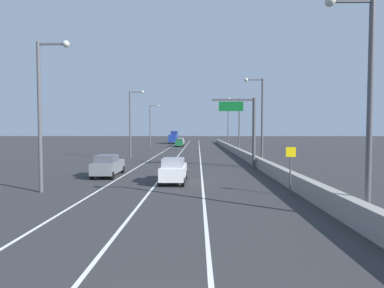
{
  "coord_description": "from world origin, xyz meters",
  "views": [
    {
      "loc": [
        1.15,
        -4.36,
        4.0
      ],
      "look_at": [
        0.14,
        46.92,
        1.74
      ],
      "focal_mm": 28.03,
      "sensor_mm": 36.0,
      "label": 1
    }
  ],
  "objects_px": {
    "overhead_sign_gantry": "(247,124)",
    "box_truck": "(174,138)",
    "lamp_post_right_near": "(364,93)",
    "car_green_0": "(179,143)",
    "lamp_post_left_far": "(151,124)",
    "car_gray_1": "(108,165)",
    "car_white_2": "(174,170)",
    "car_silver_3": "(181,142)",
    "lamp_post_right_fourth": "(227,124)",
    "lamp_post_left_mid": "(132,120)",
    "lamp_post_left_near": "(43,106)",
    "lamp_post_right_second": "(260,116)",
    "lamp_post_right_third": "(238,122)",
    "speed_advisory_sign": "(290,167)"
  },
  "relations": [
    {
      "from": "overhead_sign_gantry",
      "to": "box_truck",
      "type": "distance_m",
      "value": 63.58
    },
    {
      "from": "lamp_post_right_near",
      "to": "car_green_0",
      "type": "xyz_separation_m",
      "value": [
        -11.86,
        62.15,
        -4.63
      ]
    },
    {
      "from": "lamp_post_left_far",
      "to": "box_truck",
      "type": "bearing_deg",
      "value": 84.44
    },
    {
      "from": "car_gray_1",
      "to": "car_white_2",
      "type": "xyz_separation_m",
      "value": [
        6.04,
        -3.09,
        0.0
      ]
    },
    {
      "from": "car_gray_1",
      "to": "car_silver_3",
      "type": "height_order",
      "value": "car_silver_3"
    },
    {
      "from": "car_gray_1",
      "to": "car_silver_3",
      "type": "xyz_separation_m",
      "value": [
        3.25,
        56.01,
        0.08
      ]
    },
    {
      "from": "lamp_post_right_near",
      "to": "box_truck",
      "type": "distance_m",
      "value": 82.61
    },
    {
      "from": "lamp_post_right_fourth",
      "to": "lamp_post_left_mid",
      "type": "height_order",
      "value": "same"
    },
    {
      "from": "lamp_post_right_near",
      "to": "car_white_2",
      "type": "distance_m",
      "value": 14.14
    },
    {
      "from": "lamp_post_left_mid",
      "to": "box_truck",
      "type": "height_order",
      "value": "lamp_post_left_mid"
    },
    {
      "from": "overhead_sign_gantry",
      "to": "lamp_post_left_near",
      "type": "relative_size",
      "value": 0.77
    },
    {
      "from": "overhead_sign_gantry",
      "to": "lamp_post_right_fourth",
      "type": "bearing_deg",
      "value": 87.52
    },
    {
      "from": "lamp_post_right_second",
      "to": "lamp_post_left_far",
      "type": "distance_m",
      "value": 37.69
    },
    {
      "from": "lamp_post_right_second",
      "to": "car_white_2",
      "type": "relative_size",
      "value": 2.18
    },
    {
      "from": "lamp_post_left_far",
      "to": "car_white_2",
      "type": "bearing_deg",
      "value": -78.96
    },
    {
      "from": "lamp_post_right_near",
      "to": "lamp_post_right_second",
      "type": "bearing_deg",
      "value": 91.22
    },
    {
      "from": "lamp_post_left_near",
      "to": "car_green_0",
      "type": "relative_size",
      "value": 2.13
    },
    {
      "from": "lamp_post_right_fourth",
      "to": "lamp_post_right_second",
      "type": "bearing_deg",
      "value": -90.34
    },
    {
      "from": "lamp_post_left_near",
      "to": "car_green_0",
      "type": "xyz_separation_m",
      "value": [
        5.26,
        56.15,
        -4.63
      ]
    },
    {
      "from": "lamp_post_right_second",
      "to": "car_gray_1",
      "type": "xyz_separation_m",
      "value": [
        -14.67,
        -6.8,
        -4.66
      ]
    },
    {
      "from": "overhead_sign_gantry",
      "to": "lamp_post_left_far",
      "type": "height_order",
      "value": "lamp_post_left_far"
    },
    {
      "from": "lamp_post_right_near",
      "to": "overhead_sign_gantry",
      "type": "bearing_deg",
      "value": 95.78
    },
    {
      "from": "lamp_post_right_third",
      "to": "car_silver_3",
      "type": "relative_size",
      "value": 2.32
    },
    {
      "from": "lamp_post_right_near",
      "to": "lamp_post_left_mid",
      "type": "xyz_separation_m",
      "value": [
        -16.63,
        29.64,
        0.0
      ]
    },
    {
      "from": "lamp_post_right_near",
      "to": "lamp_post_left_mid",
      "type": "bearing_deg",
      "value": 119.3
    },
    {
      "from": "car_white_2",
      "to": "box_truck",
      "type": "xyz_separation_m",
      "value": [
        -5.76,
        71.37,
        0.84
      ]
    },
    {
      "from": "lamp_post_left_far",
      "to": "car_green_0",
      "type": "distance_m",
      "value": 11.5
    },
    {
      "from": "lamp_post_left_far",
      "to": "car_gray_1",
      "type": "relative_size",
      "value": 2.03
    },
    {
      "from": "lamp_post_right_second",
      "to": "lamp_post_left_mid",
      "type": "height_order",
      "value": "same"
    },
    {
      "from": "overhead_sign_gantry",
      "to": "speed_advisory_sign",
      "type": "distance_m",
      "value": 14.04
    },
    {
      "from": "speed_advisory_sign",
      "to": "car_white_2",
      "type": "xyz_separation_m",
      "value": [
        -7.57,
        4.53,
        -0.81
      ]
    },
    {
      "from": "car_white_2",
      "to": "car_silver_3",
      "type": "xyz_separation_m",
      "value": [
        -2.79,
        59.1,
        0.07
      ]
    },
    {
      "from": "lamp_post_right_third",
      "to": "lamp_post_right_fourth",
      "type": "relative_size",
      "value": 1.0
    },
    {
      "from": "lamp_post_right_second",
      "to": "lamp_post_right_fourth",
      "type": "bearing_deg",
      "value": 89.66
    },
    {
      "from": "lamp_post_left_near",
      "to": "car_green_0",
      "type": "distance_m",
      "value": 56.59
    },
    {
      "from": "speed_advisory_sign",
      "to": "car_gray_1",
      "type": "height_order",
      "value": "speed_advisory_sign"
    },
    {
      "from": "lamp_post_right_near",
      "to": "lamp_post_left_far",
      "type": "height_order",
      "value": "same"
    },
    {
      "from": "car_silver_3",
      "to": "lamp_post_right_near",
      "type": "bearing_deg",
      "value": -80.26
    },
    {
      "from": "overhead_sign_gantry",
      "to": "lamp_post_right_near",
      "type": "height_order",
      "value": "lamp_post_right_near"
    },
    {
      "from": "lamp_post_right_third",
      "to": "lamp_post_left_far",
      "type": "bearing_deg",
      "value": 141.29
    },
    {
      "from": "car_white_2",
      "to": "lamp_post_right_second",
      "type": "bearing_deg",
      "value": 48.91
    },
    {
      "from": "lamp_post_left_near",
      "to": "lamp_post_left_far",
      "type": "xyz_separation_m",
      "value": [
        -0.41,
        47.29,
        0.0
      ]
    },
    {
      "from": "overhead_sign_gantry",
      "to": "lamp_post_right_near",
      "type": "relative_size",
      "value": 0.77
    },
    {
      "from": "overhead_sign_gantry",
      "to": "lamp_post_right_fourth",
      "type": "xyz_separation_m",
      "value": [
        1.74,
        40.11,
        0.89
      ]
    },
    {
      "from": "lamp_post_right_near",
      "to": "car_gray_1",
      "type": "relative_size",
      "value": 2.03
    },
    {
      "from": "lamp_post_right_second",
      "to": "car_white_2",
      "type": "height_order",
      "value": "lamp_post_right_second"
    },
    {
      "from": "speed_advisory_sign",
      "to": "lamp_post_right_second",
      "type": "bearing_deg",
      "value": 85.8
    },
    {
      "from": "lamp_post_right_third",
      "to": "lamp_post_right_second",
      "type": "bearing_deg",
      "value": -90.62
    },
    {
      "from": "car_green_0",
      "to": "car_white_2",
      "type": "distance_m",
      "value": 52.41
    },
    {
      "from": "lamp_post_left_mid",
      "to": "box_truck",
      "type": "xyz_separation_m",
      "value": [
        1.82,
        51.54,
        -3.83
      ]
    }
  ]
}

